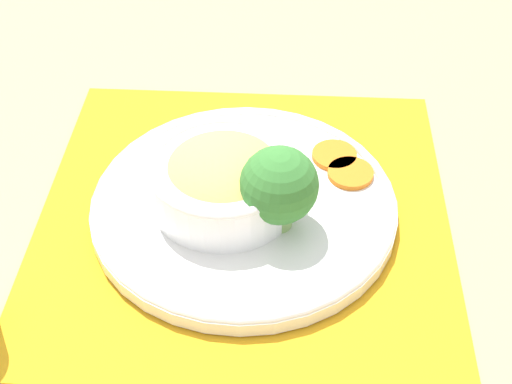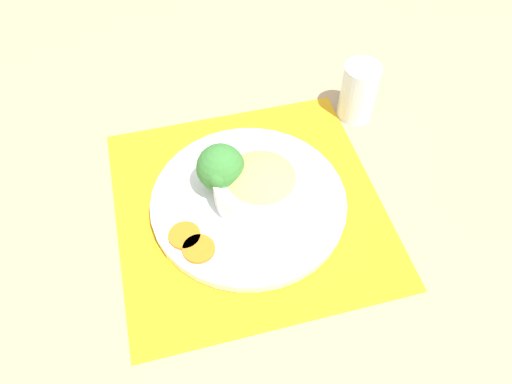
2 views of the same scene
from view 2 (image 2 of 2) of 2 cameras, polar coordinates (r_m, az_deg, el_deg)
name	(u,v)px [view 2 (image 2 of 2)]	position (r m, az deg, el deg)	size (l,w,h in m)	color
ground_plane	(249,206)	(0.83, -0.84, -1.61)	(4.00, 4.00, 0.00)	tan
placemat	(249,205)	(0.82, -0.84, -1.52)	(0.45, 0.45, 0.00)	orange
plate	(249,200)	(0.81, -0.85, -0.98)	(0.32, 0.32, 0.02)	white
bowl	(261,186)	(0.79, 0.63, 0.73)	(0.15, 0.15, 0.06)	white
broccoli_floret	(221,168)	(0.78, -4.07, 2.71)	(0.08, 0.08, 0.09)	#84AD5B
carrot_slice_near	(185,236)	(0.77, -8.16, -4.94)	(0.05, 0.05, 0.01)	orange
carrot_slice_middle	(199,249)	(0.76, -6.56, -6.48)	(0.05, 0.05, 0.01)	orange
water_glass	(358,94)	(0.96, 11.57, 10.89)	(0.07, 0.07, 0.11)	silver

